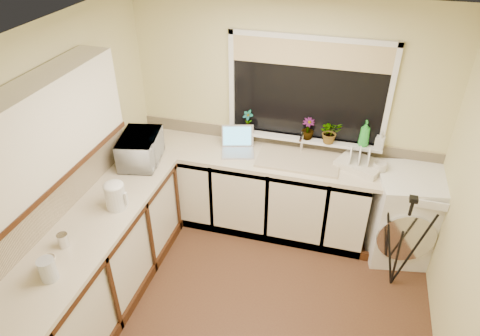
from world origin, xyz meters
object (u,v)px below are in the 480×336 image
Objects in this scene: microwave at (141,149)px; laptop at (238,145)px; glass_jug at (48,270)px; cup_back at (380,168)px; plant_a at (248,121)px; plant_c at (308,129)px; steel_jar at (63,240)px; dish_rack at (360,165)px; tripod at (402,243)px; kettle at (115,197)px; soap_bottle_clear at (380,140)px; plant_d at (330,132)px; soap_bottle_green at (365,133)px; washing_machine at (405,215)px; cup_left at (49,263)px.

laptop is at bearing -73.48° from microwave.
cup_back is at bearing 42.20° from glass_jug.
plant_c is (0.63, -0.01, -0.00)m from plant_a.
steel_jar is 2.17m from plant_a.
dish_rack is 0.84m from tripod.
tripod is 1.92m from plant_a.
steel_jar is (-0.16, -0.54, -0.06)m from kettle.
laptop is 0.95× the size of dish_rack.
laptop is at bearing -173.08° from soap_bottle_clear.
laptop is at bearing -155.95° from dish_rack.
microwave reaches higher than dish_rack.
tripod reaches higher than cup_back.
tripod is at bearing -42.98° from plant_d.
microwave is 1.93× the size of soap_bottle_green.
washing_machine is at bearing 32.10° from steel_jar.
glass_jug is at bearing -110.96° from plant_a.
dish_rack is 2.18m from microwave.
kettle is 0.22× the size of tripod.
kettle is at bearing -151.79° from cup_back.
soap_bottle_clear is (2.21, 2.24, 0.15)m from glass_jug.
glass_jug is (-2.06, -2.07, 0.06)m from dish_rack.
soap_bottle_green reaches higher than microwave.
laptop is 0.96m from plant_d.
dish_rack is 1.23m from plant_a.
tripod is 9.19× the size of steel_jar.
cup_left is at bearing -154.36° from washing_machine.
washing_machine is 5.00× the size of soap_bottle_clear.
kettle is 2.00m from plant_c.
kettle reaches higher than steel_jar.
plant_d is 1.29× the size of soap_bottle_clear.
tripod is 4.60× the size of plant_c.
washing_machine is 0.81m from soap_bottle_clear.
plant_c is at bearing 43.90° from kettle.
plant_a is at bearing 139.27° from tripod.
soap_bottle_clear is 1.34× the size of cup_back.
steel_jar reaches higher than cup_left.
soap_bottle_clear is (0.49, 0.01, -0.03)m from plant_d.
steel_jar is 1.28m from microwave.
laptop is 2.22m from glass_jug.
kettle is 2.04× the size of steel_jar.
steel_jar is at bearing -158.24° from washing_machine.
soap_bottle_clear reaches higher than washing_machine.
laptop is 2.94× the size of cup_back.
dish_rack is 0.44m from plant_d.
soap_bottle_green is at bearing 129.55° from cup_back.
kettle is 0.99× the size of plant_a.
steel_jar reaches higher than dish_rack.
cup_back is (0.75, -0.21, -0.21)m from plant_c.
laptop is 2.20× the size of soap_bottle_clear.
plant_d reaches higher than soap_bottle_clear.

